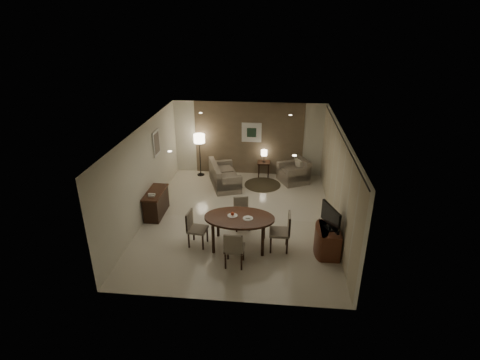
# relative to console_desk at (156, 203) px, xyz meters

# --- Properties ---
(room_shell) EXTENTS (5.50, 7.00, 2.70)m
(room_shell) POSITION_rel_console_desk_xyz_m (2.49, 0.40, 0.98)
(room_shell) COLOR beige
(room_shell) RESTS_ON ground
(taupe_accent) EXTENTS (3.96, 0.03, 2.70)m
(taupe_accent) POSITION_rel_console_desk_xyz_m (2.49, 3.48, 0.98)
(taupe_accent) COLOR brown
(taupe_accent) RESTS_ON wall_back
(curtain_wall) EXTENTS (0.08, 6.70, 2.58)m
(curtain_wall) POSITION_rel_console_desk_xyz_m (5.17, 0.00, 0.95)
(curtain_wall) COLOR beige
(curtain_wall) RESTS_ON wall_right
(curtain_rod) EXTENTS (0.03, 6.80, 0.03)m
(curtain_rod) POSITION_rel_console_desk_xyz_m (5.17, 0.00, 2.27)
(curtain_rod) COLOR black
(curtain_rod) RESTS_ON wall_right
(art_back_frame) EXTENTS (0.72, 0.03, 0.72)m
(art_back_frame) POSITION_rel_console_desk_xyz_m (2.59, 3.46, 1.23)
(art_back_frame) COLOR silver
(art_back_frame) RESTS_ON wall_back
(art_back_canvas) EXTENTS (0.34, 0.01, 0.34)m
(art_back_canvas) POSITION_rel_console_desk_xyz_m (2.59, 3.44, 1.23)
(art_back_canvas) COLOR #1C3221
(art_back_canvas) RESTS_ON wall_back
(art_left_frame) EXTENTS (0.03, 0.60, 0.80)m
(art_left_frame) POSITION_rel_console_desk_xyz_m (-0.23, 1.20, 1.48)
(art_left_frame) COLOR silver
(art_left_frame) RESTS_ON wall_left
(art_left_canvas) EXTENTS (0.01, 0.46, 0.64)m
(art_left_canvas) POSITION_rel_console_desk_xyz_m (-0.21, 1.20, 1.48)
(art_left_canvas) COLOR gray
(art_left_canvas) RESTS_ON wall_left
(downlight_nl) EXTENTS (0.10, 0.10, 0.01)m
(downlight_nl) POSITION_rel_console_desk_xyz_m (1.09, -1.80, 2.31)
(downlight_nl) COLOR white
(downlight_nl) RESTS_ON ceiling
(downlight_nr) EXTENTS (0.10, 0.10, 0.01)m
(downlight_nr) POSITION_rel_console_desk_xyz_m (3.89, -1.80, 2.31)
(downlight_nr) COLOR white
(downlight_nr) RESTS_ON ceiling
(downlight_fl) EXTENTS (0.10, 0.10, 0.01)m
(downlight_fl) POSITION_rel_console_desk_xyz_m (1.09, 1.80, 2.31)
(downlight_fl) COLOR white
(downlight_fl) RESTS_ON ceiling
(downlight_fr) EXTENTS (0.10, 0.10, 0.01)m
(downlight_fr) POSITION_rel_console_desk_xyz_m (3.89, 1.80, 2.31)
(downlight_fr) COLOR white
(downlight_fr) RESTS_ON ceiling
(console_desk) EXTENTS (0.48, 1.20, 0.75)m
(console_desk) POSITION_rel_console_desk_xyz_m (0.00, 0.00, 0.00)
(console_desk) COLOR #422915
(console_desk) RESTS_ON floor
(telephone) EXTENTS (0.20, 0.14, 0.09)m
(telephone) POSITION_rel_console_desk_xyz_m (0.00, -0.30, 0.43)
(telephone) COLOR white
(telephone) RESTS_ON console_desk
(tv_cabinet) EXTENTS (0.48, 0.90, 0.70)m
(tv_cabinet) POSITION_rel_console_desk_xyz_m (4.89, -1.50, -0.03)
(tv_cabinet) COLOR #5C291B
(tv_cabinet) RESTS_ON floor
(flat_tv) EXTENTS (0.36, 0.85, 0.60)m
(flat_tv) POSITION_rel_console_desk_xyz_m (4.87, -1.50, 0.65)
(flat_tv) COLOR black
(flat_tv) RESTS_ON tv_cabinet
(dining_table) EXTENTS (1.79, 1.12, 0.84)m
(dining_table) POSITION_rel_console_desk_xyz_m (2.63, -1.40, 0.04)
(dining_table) COLOR #422915
(dining_table) RESTS_ON floor
(chair_near) EXTENTS (0.47, 0.47, 0.95)m
(chair_near) POSITION_rel_console_desk_xyz_m (2.60, -2.22, 0.10)
(chair_near) COLOR #796C5D
(chair_near) RESTS_ON floor
(chair_far) EXTENTS (0.52, 0.52, 0.89)m
(chair_far) POSITION_rel_console_desk_xyz_m (2.62, -0.54, 0.07)
(chair_far) COLOR #796C5D
(chair_far) RESTS_ON floor
(chair_left) EXTENTS (0.51, 0.51, 0.94)m
(chair_left) POSITION_rel_console_desk_xyz_m (1.56, -1.47, 0.10)
(chair_left) COLOR #796C5D
(chair_left) RESTS_ON floor
(chair_right) EXTENTS (0.50, 0.50, 1.02)m
(chair_right) POSITION_rel_console_desk_xyz_m (3.65, -1.46, 0.13)
(chair_right) COLOR #796C5D
(chair_right) RESTS_ON floor
(plate_a) EXTENTS (0.26, 0.26, 0.02)m
(plate_a) POSITION_rel_console_desk_xyz_m (2.45, -1.35, 0.47)
(plate_a) COLOR white
(plate_a) RESTS_ON dining_table
(plate_b) EXTENTS (0.26, 0.26, 0.02)m
(plate_b) POSITION_rel_console_desk_xyz_m (2.85, -1.45, 0.47)
(plate_b) COLOR white
(plate_b) RESTS_ON dining_table
(fruit_apple) EXTENTS (0.09, 0.09, 0.09)m
(fruit_apple) POSITION_rel_console_desk_xyz_m (2.45, -1.35, 0.52)
(fruit_apple) COLOR #B32F14
(fruit_apple) RESTS_ON plate_a
(napkin) EXTENTS (0.12, 0.08, 0.03)m
(napkin) POSITION_rel_console_desk_xyz_m (2.85, -1.45, 0.49)
(napkin) COLOR white
(napkin) RESTS_ON plate_b
(round_rug) EXTENTS (1.28, 1.28, 0.01)m
(round_rug) POSITION_rel_console_desk_xyz_m (3.07, 2.43, -0.37)
(round_rug) COLOR #3F3723
(round_rug) RESTS_ON floor
(sofa) EXTENTS (1.89, 1.36, 0.80)m
(sofa) POSITION_rel_console_desk_xyz_m (1.75, 2.29, 0.03)
(sofa) COLOR #796C5D
(sofa) RESTS_ON floor
(armchair) EXTENTS (1.21, 1.24, 0.84)m
(armchair) POSITION_rel_console_desk_xyz_m (4.14, 2.83, 0.04)
(armchair) COLOR #796C5D
(armchair) RESTS_ON floor
(side_table) EXTENTS (0.44, 0.44, 0.56)m
(side_table) POSITION_rel_console_desk_xyz_m (3.07, 3.23, -0.10)
(side_table) COLOR black
(side_table) RESTS_ON floor
(table_lamp) EXTENTS (0.22, 0.22, 0.50)m
(table_lamp) POSITION_rel_console_desk_xyz_m (3.07, 3.25, 0.43)
(table_lamp) COLOR #FFEAC1
(table_lamp) RESTS_ON side_table
(floor_lamp) EXTENTS (0.40, 0.40, 1.58)m
(floor_lamp) POSITION_rel_console_desk_xyz_m (0.73, 3.10, 0.42)
(floor_lamp) COLOR #FFE5B7
(floor_lamp) RESTS_ON floor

